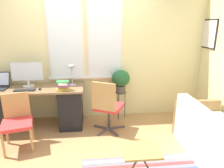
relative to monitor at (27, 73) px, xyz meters
The scene contains 14 objects.
ground_plane 1.48m from the monitor, 22.90° to the right, with size 14.00×14.00×0.00m, color tan.
wall_back_with_window 1.11m from the monitor, 16.01° to the left, with size 9.00×0.12×2.70m.
desk 0.61m from the monitor, 44.92° to the right, with size 1.76×0.64×0.75m.
monitor is the anchor object (origin of this frame).
keyboard 0.34m from the monitor, 88.93° to the right, with size 0.34×0.11×0.02m.
mouse 0.41m from the monitor, 42.40° to the right, with size 0.04×0.07×0.04m.
desk_lamp 0.79m from the monitor, ahead, with size 0.13×0.13×0.40m.
book_stack 0.74m from the monitor, 24.05° to the right, with size 0.23×0.18×0.16m.
desk_chair_wooden 0.91m from the monitor, 89.99° to the right, with size 0.52×0.53×0.82m.
office_chair_swivel 1.54m from the monitor, 16.85° to the right, with size 0.59×0.61×0.94m.
couch_loveseat 3.24m from the monitor, 24.19° to the right, with size 0.78×1.45×0.75m.
plant_stand 1.78m from the monitor, ahead, with size 0.21×0.21×0.56m.
potted_plant 1.71m from the monitor, ahead, with size 0.35×0.35×0.43m.
folding_stool 2.41m from the monitor, 43.28° to the right, with size 0.44×0.37×0.43m.
Camera 1 is at (0.16, -3.16, 1.83)m, focal length 32.00 mm.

